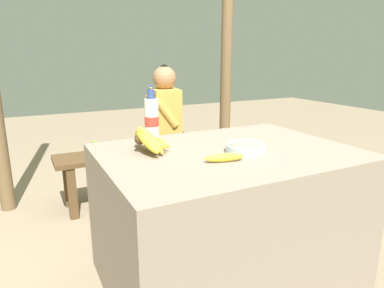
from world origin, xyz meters
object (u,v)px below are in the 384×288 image
(loose_banana_front, at_px, (224,158))
(seated_vendor, at_px, (160,123))
(banana_bunch_green, at_px, (98,147))
(serving_bowl, at_px, (245,147))
(banana_bunch_ripe, at_px, (147,139))
(support_post_far, at_px, (227,31))
(water_bottle, at_px, (152,120))
(wooden_bench, at_px, (139,159))

(loose_banana_front, height_order, seated_vendor, seated_vendor)
(banana_bunch_green, bearing_deg, serving_bowl, -70.61)
(banana_bunch_ripe, xyz_separation_m, banana_bunch_green, (-0.03, 1.05, -0.29))
(banana_bunch_green, relative_size, support_post_far, 0.10)
(banana_bunch_ripe, bearing_deg, banana_bunch_green, 91.71)
(water_bottle, xyz_separation_m, wooden_bench, (0.21, 0.90, -0.49))
(loose_banana_front, bearing_deg, serving_bowl, 26.02)
(banana_bunch_ripe, distance_m, serving_bowl, 0.47)
(banana_bunch_ripe, bearing_deg, seated_vendor, 65.54)
(seated_vendor, bearing_deg, banana_bunch_ripe, 76.18)
(banana_bunch_ripe, height_order, serving_bowl, banana_bunch_ripe)
(water_bottle, bearing_deg, banana_bunch_green, 97.21)
(support_post_far, bearing_deg, banana_bunch_ripe, -133.93)
(wooden_bench, xyz_separation_m, support_post_far, (0.99, 0.28, 1.03))
(banana_bunch_green, bearing_deg, water_bottle, -82.79)
(seated_vendor, relative_size, support_post_far, 0.40)
(loose_banana_front, relative_size, seated_vendor, 0.17)
(banana_bunch_ripe, relative_size, loose_banana_front, 1.71)
(wooden_bench, relative_size, support_post_far, 0.47)
(serving_bowl, xyz_separation_m, banana_bunch_green, (-0.45, 1.27, -0.25))
(water_bottle, xyz_separation_m, seated_vendor, (0.38, 0.87, -0.21))
(water_bottle, height_order, seated_vendor, seated_vendor)
(wooden_bench, height_order, banana_bunch_green, banana_bunch_green)
(banana_bunch_ripe, relative_size, wooden_bench, 0.24)
(banana_bunch_ripe, xyz_separation_m, water_bottle, (0.08, 0.15, 0.06))
(serving_bowl, relative_size, banana_bunch_green, 0.66)
(banana_bunch_green, bearing_deg, banana_bunch_ripe, -88.29)
(serving_bowl, relative_size, loose_banana_front, 1.01)
(serving_bowl, bearing_deg, wooden_bench, 95.60)
(wooden_bench, distance_m, seated_vendor, 0.33)
(water_bottle, height_order, wooden_bench, water_bottle)
(banana_bunch_green, xyz_separation_m, support_post_far, (1.31, 0.28, 0.90))
(loose_banana_front, relative_size, banana_bunch_green, 0.65)
(seated_vendor, xyz_separation_m, banana_bunch_green, (-0.50, 0.02, -0.15))
(wooden_bench, height_order, seated_vendor, seated_vendor)
(wooden_bench, height_order, support_post_far, support_post_far)
(banana_bunch_ripe, bearing_deg, wooden_bench, 74.47)
(wooden_bench, relative_size, seated_vendor, 1.19)
(wooden_bench, bearing_deg, seated_vendor, -7.62)
(seated_vendor, height_order, support_post_far, support_post_far)
(banana_bunch_green, distance_m, support_post_far, 1.61)
(seated_vendor, distance_m, support_post_far, 1.14)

